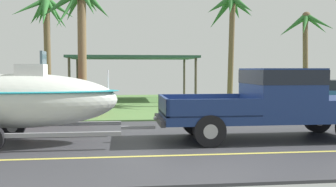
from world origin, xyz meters
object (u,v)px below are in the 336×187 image
(parked_sedan_far, at_px, (24,101))
(palm_tree_mid, at_px, (80,16))
(boat_on_trailer, at_px, (21,100))
(palm_tree_near_left, at_px, (231,16))
(palm_tree_far_left, at_px, (47,20))
(pickup_truck_towing, at_px, (279,100))
(carport_awning, at_px, (133,58))
(palm_tree_near_right, at_px, (305,33))

(parked_sedan_far, height_order, palm_tree_mid, palm_tree_mid)
(boat_on_trailer, xyz_separation_m, parked_sedan_far, (-1.30, 5.68, -0.46))
(palm_tree_near_left, relative_size, palm_tree_far_left, 0.99)
(pickup_truck_towing, distance_m, palm_tree_mid, 9.07)
(carport_awning, distance_m, palm_tree_far_left, 5.53)
(parked_sedan_far, bearing_deg, boat_on_trailer, -77.14)
(parked_sedan_far, relative_size, palm_tree_far_left, 0.82)
(pickup_truck_towing, distance_m, palm_tree_far_left, 14.07)
(carport_awning, xyz_separation_m, palm_tree_far_left, (-4.54, -2.50, 1.92))
(palm_tree_mid, bearing_deg, boat_on_trailer, -97.94)
(palm_tree_mid, bearing_deg, carport_awning, 72.15)
(boat_on_trailer, height_order, palm_tree_mid, palm_tree_mid)
(parked_sedan_far, distance_m, palm_tree_near_right, 17.03)
(parked_sedan_far, bearing_deg, palm_tree_near_right, 25.18)
(pickup_truck_towing, distance_m, palm_tree_near_left, 10.11)
(palm_tree_near_left, height_order, palm_tree_near_right, palm_tree_near_left)
(boat_on_trailer, distance_m, palm_tree_near_right, 19.04)
(pickup_truck_towing, bearing_deg, carport_awning, 104.96)
(palm_tree_near_right, relative_size, palm_tree_mid, 0.99)
(palm_tree_near_right, distance_m, palm_tree_mid, 14.53)
(palm_tree_near_left, distance_m, palm_tree_far_left, 9.60)
(palm_tree_far_left, bearing_deg, boat_on_trailer, -83.11)
(pickup_truck_towing, height_order, boat_on_trailer, boat_on_trailer)
(parked_sedan_far, relative_size, palm_tree_mid, 0.87)
(pickup_truck_towing, height_order, parked_sedan_far, pickup_truck_towing)
(pickup_truck_towing, distance_m, palm_tree_near_right, 14.88)
(boat_on_trailer, relative_size, carport_awning, 0.81)
(carport_awning, height_order, palm_tree_near_right, palm_tree_near_right)
(palm_tree_mid, bearing_deg, parked_sedan_far, -167.73)
(palm_tree_near_right, bearing_deg, pickup_truck_towing, -118.65)
(pickup_truck_towing, relative_size, palm_tree_far_left, 1.02)
(pickup_truck_towing, xyz_separation_m, parked_sedan_far, (-8.11, 5.68, -0.40))
(carport_awning, relative_size, palm_tree_near_right, 1.37)
(parked_sedan_far, bearing_deg, carport_awning, 59.90)
(palm_tree_near_right, bearing_deg, palm_tree_mid, -152.88)
(palm_tree_near_left, relative_size, palm_tree_near_right, 1.06)
(parked_sedan_far, height_order, palm_tree_far_left, palm_tree_far_left)
(pickup_truck_towing, relative_size, carport_awning, 0.79)
(boat_on_trailer, xyz_separation_m, palm_tree_near_right, (13.79, 12.77, 3.03))
(carport_awning, relative_size, palm_tree_near_left, 1.30)
(palm_tree_mid, bearing_deg, palm_tree_near_left, 23.85)
(palm_tree_far_left, bearing_deg, palm_tree_near_right, 6.84)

